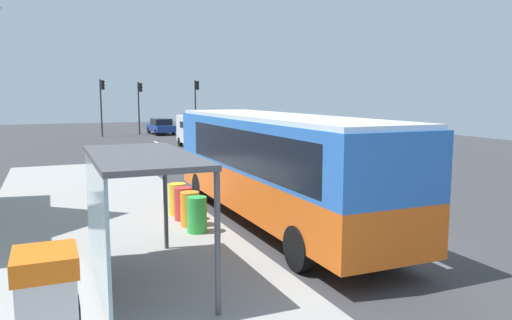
{
  "coord_description": "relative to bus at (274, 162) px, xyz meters",
  "views": [
    {
      "loc": [
        -7.67,
        -9.85,
        3.77
      ],
      "look_at": [
        -1.0,
        5.82,
        1.5
      ],
      "focal_mm": 34.23,
      "sensor_mm": 36.0,
      "label": 1
    }
  ],
  "objects": [
    {
      "name": "ground_plane",
      "position": [
        1.71,
        11.16,
        -1.86
      ],
      "size": [
        56.0,
        92.0,
        0.04
      ],
      "primitive_type": "cube",
      "color": "#38383A"
    },
    {
      "name": "recycling_bin_yellow",
      "position": [
        -2.49,
        1.53,
        -1.19
      ],
      "size": [
        0.52,
        0.52,
        0.95
      ],
      "primitive_type": "cylinder",
      "color": "yellow",
      "rests_on": "sidewalk_platform"
    },
    {
      "name": "lane_stripe_seg_7",
      "position": [
        1.96,
        26.16,
        -1.84
      ],
      "size": [
        0.16,
        2.2,
        0.01
      ],
      "primitive_type": "cube",
      "color": "silver",
      "rests_on": "ground"
    },
    {
      "name": "lane_stripe_seg_2",
      "position": [
        1.96,
        1.16,
        -1.84
      ],
      "size": [
        0.16,
        2.2,
        0.01
      ],
      "primitive_type": "cube",
      "color": "silver",
      "rests_on": "ground"
    },
    {
      "name": "recycling_bin_green",
      "position": [
        -2.49,
        -0.57,
        -1.19
      ],
      "size": [
        0.52,
        0.52,
        0.95
      ],
      "primitive_type": "cylinder",
      "color": "green",
      "rests_on": "sidewalk_platform"
    },
    {
      "name": "recycling_bin_orange",
      "position": [
        -2.49,
        0.13,
        -1.19
      ],
      "size": [
        0.52,
        0.52,
        0.95
      ],
      "primitive_type": "cylinder",
      "color": "orange",
      "rests_on": "sidewalk_platform"
    },
    {
      "name": "lane_stripe_seg_3",
      "position": [
        1.96,
        6.16,
        -1.84
      ],
      "size": [
        0.16,
        2.2,
        0.01
      ],
      "primitive_type": "cube",
      "color": "silver",
      "rests_on": "ground"
    },
    {
      "name": "lane_stripe_seg_1",
      "position": [
        1.96,
        -3.84,
        -1.84
      ],
      "size": [
        0.16,
        2.2,
        0.01
      ],
      "primitive_type": "cube",
      "color": "silver",
      "rests_on": "ground"
    },
    {
      "name": "lane_stripe_seg_4",
      "position": [
        1.96,
        11.16,
        -1.84
      ],
      "size": [
        0.16,
        2.2,
        0.01
      ],
      "primitive_type": "cube",
      "color": "silver",
      "rests_on": "ground"
    },
    {
      "name": "bus_shelter",
      "position": [
        -4.7,
        -3.51,
        0.25
      ],
      "size": [
        1.8,
        4.0,
        2.5
      ],
      "color": "#4C4C51",
      "rests_on": "sidewalk_platform"
    },
    {
      "name": "white_van",
      "position": [
        3.91,
        20.65,
        -0.5
      ],
      "size": [
        2.15,
        5.25,
        2.3
      ],
      "color": "white",
      "rests_on": "ground"
    },
    {
      "name": "bus",
      "position": [
        0.0,
        0.0,
        0.0
      ],
      "size": [
        2.58,
        11.02,
        3.21
      ],
      "color": "orange",
      "rests_on": "ground"
    },
    {
      "name": "sedan_near",
      "position": [
        4.01,
        34.17,
        -1.05
      ],
      "size": [
        1.99,
        4.47,
        1.52
      ],
      "color": "navy",
      "rests_on": "ground"
    },
    {
      "name": "traffic_light_near_side",
      "position": [
        7.21,
        32.86,
        1.59
      ],
      "size": [
        0.49,
        0.28,
        5.18
      ],
      "color": "#2D2D2D",
      "rests_on": "ground"
    },
    {
      "name": "traffic_light_far_side",
      "position": [
        -1.39,
        33.66,
        1.58
      ],
      "size": [
        0.49,
        0.28,
        5.17
      ],
      "color": "#2D2D2D",
      "rests_on": "ground"
    },
    {
      "name": "lane_stripe_seg_5",
      "position": [
        1.96,
        16.16,
        -1.84
      ],
      "size": [
        0.16,
        2.2,
        0.01
      ],
      "primitive_type": "cube",
      "color": "silver",
      "rests_on": "ground"
    },
    {
      "name": "traffic_light_median",
      "position": [
        2.11,
        34.46,
        1.47
      ],
      "size": [
        0.49,
        0.28,
        4.98
      ],
      "color": "#2D2D2D",
      "rests_on": "ground"
    },
    {
      "name": "sidewalk_platform",
      "position": [
        -4.69,
        -0.84,
        -1.75
      ],
      "size": [
        6.2,
        30.0,
        0.18
      ],
      "primitive_type": "cube",
      "color": "#999993",
      "rests_on": "ground"
    },
    {
      "name": "lane_stripe_seg_6",
      "position": [
        1.96,
        21.16,
        -1.84
      ],
      "size": [
        0.16,
        2.2,
        0.01
      ],
      "primitive_type": "cube",
      "color": "silver",
      "rests_on": "ground"
    },
    {
      "name": "recycling_bin_red",
      "position": [
        -2.49,
        0.83,
        -1.19
      ],
      "size": [
        0.52,
        0.52,
        0.95
      ],
      "primitive_type": "cylinder",
      "color": "red",
      "rests_on": "sidewalk_platform"
    }
  ]
}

